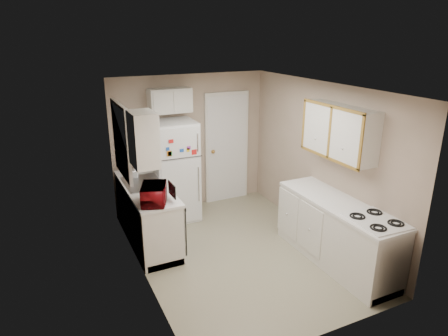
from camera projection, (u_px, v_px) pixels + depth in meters
name	position (u px, v px, depth m)	size (l,w,h in m)	color
floor	(238.00, 251.00, 5.89)	(3.80, 3.80, 0.00)	#AAA487
ceiling	(241.00, 87.00, 5.11)	(3.80, 3.80, 0.00)	white
wall_left	(139.00, 192.00, 4.93)	(3.80, 3.80, 0.00)	tan
wall_right	(321.00, 162.00, 6.06)	(3.80, 3.80, 0.00)	tan
wall_back	(191.00, 142.00, 7.12)	(2.80, 2.80, 0.00)	tan
wall_front	(329.00, 236.00, 3.87)	(2.80, 2.80, 0.00)	tan
left_counter	(148.00, 214.00, 6.07)	(0.60, 1.80, 0.90)	silver
dishwasher	(178.00, 224.00, 5.66)	(0.03, 0.58, 0.72)	black
sink	(143.00, 185.00, 6.06)	(0.54, 0.74, 0.16)	gray
microwave	(154.00, 193.00, 5.29)	(0.26, 0.46, 0.31)	maroon
soap_bottle	(135.00, 172.00, 6.24)	(0.08, 0.08, 0.18)	white
window_blinds	(122.00, 140.00, 5.72)	(0.10, 0.98, 1.08)	silver
upper_cabinet_left	(143.00, 139.00, 4.99)	(0.30, 0.45, 0.70)	silver
refrigerator	(175.00, 171.00, 6.72)	(0.70, 0.68, 1.70)	white
cabinet_over_fridge	(170.00, 100.00, 6.57)	(0.70, 0.30, 0.40)	silver
interior_door	(227.00, 148.00, 7.43)	(0.86, 0.06, 2.08)	white
right_counter	(336.00, 232.00, 5.50)	(0.60, 2.00, 0.90)	silver
stove	(371.00, 256.00, 4.99)	(0.55, 0.68, 0.83)	white
upper_cabinet_right	(339.00, 131.00, 5.38)	(0.30, 1.20, 0.70)	silver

